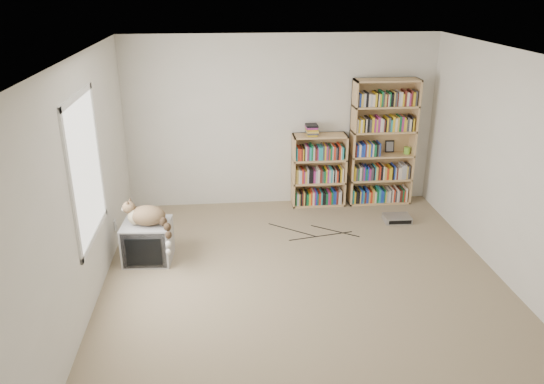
{
  "coord_description": "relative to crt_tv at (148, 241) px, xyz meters",
  "views": [
    {
      "loc": [
        -0.85,
        -4.99,
        3.15
      ],
      "look_at": [
        -0.28,
        1.0,
        0.76
      ],
      "focal_mm": 35.0,
      "sensor_mm": 36.0,
      "label": 1
    }
  ],
  "objects": [
    {
      "name": "dvd_player",
      "position": [
        3.35,
        0.78,
        -0.2
      ],
      "size": [
        0.38,
        0.27,
        0.08
      ],
      "primitive_type": "cube",
      "rotation": [
        0.0,
        0.0,
        -0.03
      ],
      "color": "#A9AAAE",
      "rests_on": "floor"
    },
    {
      "name": "bookcase_tall",
      "position": [
        3.29,
        1.53,
        0.65
      ],
      "size": [
        0.94,
        0.3,
        1.87
      ],
      "color": "tan",
      "rests_on": "floor"
    },
    {
      "name": "wall_left",
      "position": [
        -0.45,
        -0.83,
        1.01
      ],
      "size": [
        0.02,
        5.0,
        2.5
      ],
      "primitive_type": "cube",
      "color": "silver",
      "rests_on": "floor"
    },
    {
      "name": "floor_cables",
      "position": [
        1.82,
        0.38,
        -0.24
      ],
      "size": [
        1.2,
        0.7,
        0.01
      ],
      "primitive_type": null,
      "color": "black",
      "rests_on": "floor"
    },
    {
      "name": "floor",
      "position": [
        1.8,
        -0.83,
        -0.24
      ],
      "size": [
        4.5,
        5.0,
        0.01
      ],
      "primitive_type": "cube",
      "color": "tan",
      "rests_on": "ground"
    },
    {
      "name": "window",
      "position": [
        -0.44,
        -0.63,
        1.16
      ],
      "size": [
        0.02,
        1.22,
        1.52
      ],
      "primitive_type": "cube",
      "color": "white",
      "rests_on": "wall_left"
    },
    {
      "name": "framed_print",
      "position": [
        3.43,
        1.61,
        0.61
      ],
      "size": [
        0.13,
        0.05,
        0.18
      ],
      "primitive_type": "cube",
      "rotation": [
        -0.17,
        0.0,
        0.0
      ],
      "color": "black",
      "rests_on": "bookcase_tall"
    },
    {
      "name": "wall_back",
      "position": [
        1.8,
        1.67,
        1.01
      ],
      "size": [
        4.5,
        0.02,
        2.5
      ],
      "primitive_type": "cube",
      "color": "silver",
      "rests_on": "floor"
    },
    {
      "name": "crt_tv",
      "position": [
        0.0,
        0.0,
        0.0
      ],
      "size": [
        0.59,
        0.54,
        0.49
      ],
      "rotation": [
        0.0,
        0.0,
        -0.07
      ],
      "color": "#A2A2A4",
      "rests_on": "floor"
    },
    {
      "name": "cat",
      "position": [
        0.07,
        -0.09,
        0.33
      ],
      "size": [
        0.62,
        0.54,
        0.52
      ],
      "rotation": [
        0.0,
        0.0,
        -0.14
      ],
      "color": "#352416",
      "rests_on": "crt_tv"
    },
    {
      "name": "green_mug",
      "position": [
        3.67,
        1.51,
        0.57
      ],
      "size": [
        0.09,
        0.09,
        0.1
      ],
      "primitive_type": "cylinder",
      "color": "#74B834",
      "rests_on": "bookcase_tall"
    },
    {
      "name": "bookcase_short",
      "position": [
        2.35,
        1.53,
        0.26
      ],
      "size": [
        0.79,
        0.3,
        1.09
      ],
      "color": "tan",
      "rests_on": "floor"
    },
    {
      "name": "book_stack",
      "position": [
        2.22,
        1.51,
        0.92
      ],
      "size": [
        0.19,
        0.24,
        0.16
      ],
      "primitive_type": "cube",
      "color": "red",
      "rests_on": "bookcase_short"
    },
    {
      "name": "ceiling",
      "position": [
        1.8,
        -0.83,
        2.26
      ],
      "size": [
        4.5,
        5.0,
        0.02
      ],
      "primitive_type": "cube",
      "color": "white",
      "rests_on": "wall_back"
    },
    {
      "name": "wall_front",
      "position": [
        1.8,
        -3.33,
        1.01
      ],
      "size": [
        4.5,
        0.02,
        2.5
      ],
      "primitive_type": "cube",
      "color": "silver",
      "rests_on": "floor"
    },
    {
      "name": "wall_outlet",
      "position": [
        -0.44,
        0.34,
        0.08
      ],
      "size": [
        0.01,
        0.08,
        0.13
      ],
      "primitive_type": "cube",
      "color": "silver",
      "rests_on": "wall_left"
    },
    {
      "name": "wall_right",
      "position": [
        4.05,
        -0.83,
        1.01
      ],
      "size": [
        0.02,
        5.0,
        2.5
      ],
      "primitive_type": "cube",
      "color": "silver",
      "rests_on": "floor"
    }
  ]
}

